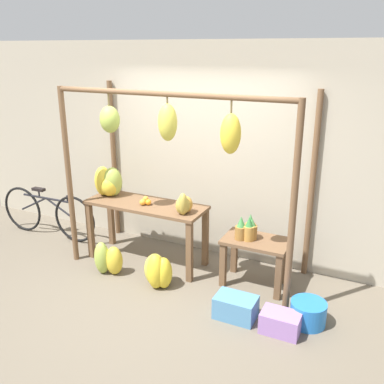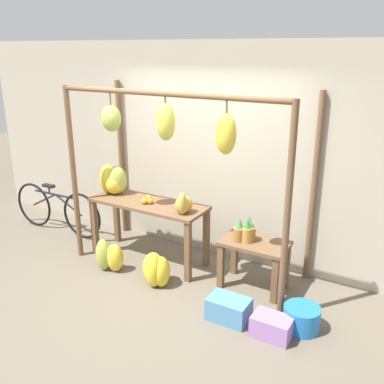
{
  "view_description": "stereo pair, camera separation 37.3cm",
  "coord_description": "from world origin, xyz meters",
  "views": [
    {
      "loc": [
        2.24,
        -3.55,
        2.71
      ],
      "look_at": [
        0.13,
        0.8,
        1.06
      ],
      "focal_mm": 40.0,
      "sensor_mm": 36.0,
      "label": 1
    },
    {
      "loc": [
        2.56,
        -3.38,
        2.71
      ],
      "look_at": [
        0.13,
        0.8,
        1.06
      ],
      "focal_mm": 40.0,
      "sensor_mm": 36.0,
      "label": 2
    }
  ],
  "objects": [
    {
      "name": "blue_bucket",
      "position": [
        1.67,
        0.34,
        0.12
      ],
      "size": [
        0.37,
        0.37,
        0.25
      ],
      "color": "blue",
      "rests_on": "ground_plane"
    },
    {
      "name": "parked_bicycle",
      "position": [
        -2.28,
        0.84,
        0.37
      ],
      "size": [
        1.7,
        0.09,
        0.74
      ],
      "color": "black",
      "rests_on": "ground_plane"
    },
    {
      "name": "banana_pile_ground_right",
      "position": [
        -0.07,
        0.31,
        0.2
      ],
      "size": [
        0.4,
        0.4,
        0.44
      ],
      "color": "yellow",
      "rests_on": "ground_plane"
    },
    {
      "name": "banana_pile_ground_left",
      "position": [
        -0.79,
        0.29,
        0.2
      ],
      "size": [
        0.39,
        0.27,
        0.42
      ],
      "color": "gold",
      "rests_on": "ground_plane"
    },
    {
      "name": "shop_wall_back",
      "position": [
        0.0,
        1.47,
        1.4
      ],
      "size": [
        8.0,
        0.08,
        2.8
      ],
      "color": "#B2A893",
      "rests_on": "ground_plane"
    },
    {
      "name": "display_table_side",
      "position": [
        0.94,
        0.84,
        0.44
      ],
      "size": [
        0.77,
        0.48,
        0.59
      ],
      "color": "brown",
      "rests_on": "ground_plane"
    },
    {
      "name": "orange_pile",
      "position": [
        -0.51,
        0.78,
        0.85
      ],
      "size": [
        0.17,
        0.21,
        0.08
      ],
      "color": "orange",
      "rests_on": "display_table_main"
    },
    {
      "name": "display_table_main",
      "position": [
        -0.53,
        0.8,
        0.67
      ],
      "size": [
        1.58,
        0.56,
        0.81
      ],
      "color": "brown",
      "rests_on": "ground_plane"
    },
    {
      "name": "banana_pile_on_table",
      "position": [
        -1.13,
        0.86,
        0.99
      ],
      "size": [
        0.45,
        0.38,
        0.4
      ],
      "color": "#9EB247",
      "rests_on": "display_table_main"
    },
    {
      "name": "stall_awning",
      "position": [
        0.02,
        0.63,
        1.62
      ],
      "size": [
        2.91,
        1.1,
        2.27
      ],
      "color": "brown",
      "rests_on": "ground_plane"
    },
    {
      "name": "fruit_crate_purple",
      "position": [
        1.46,
        0.08,
        0.11
      ],
      "size": [
        0.39,
        0.26,
        0.22
      ],
      "color": "#9970B7",
      "rests_on": "ground_plane"
    },
    {
      "name": "ground_plane",
      "position": [
        0.0,
        0.0,
        0.0
      ],
      "size": [
        20.0,
        20.0,
        0.0
      ],
      "primitive_type": "plane",
      "color": "#665B4C"
    },
    {
      "name": "fruit_crate_white",
      "position": [
        0.97,
        0.12,
        0.12
      ],
      "size": [
        0.43,
        0.29,
        0.24
      ],
      "color": "#4C84B2",
      "rests_on": "ground_plane"
    },
    {
      "name": "papaya_pile",
      "position": [
        0.07,
        0.7,
        0.93
      ],
      "size": [
        0.23,
        0.27,
        0.27
      ],
      "color": "#B2993D",
      "rests_on": "display_table_main"
    },
    {
      "name": "pineapple_cluster",
      "position": [
        0.84,
        0.81,
        0.71
      ],
      "size": [
        0.25,
        0.21,
        0.3
      ],
      "color": "olive",
      "rests_on": "display_table_side"
    }
  ]
}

